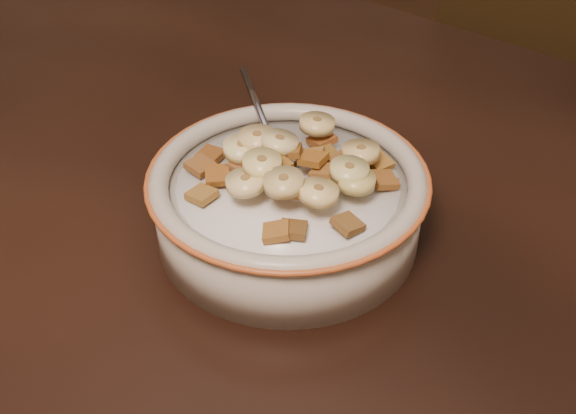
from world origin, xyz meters
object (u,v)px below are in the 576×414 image
Objects in this scene: chair at (505,157)px; cereal_bowl at (288,210)px; spoon at (277,157)px; table at (189,178)px.

chair is 4.55× the size of cereal_bowl.
chair is 18.98× the size of spoon.
cereal_bowl is at bearing -104.43° from chair.
cereal_bowl is 0.05m from spoon.
table is 26.07× the size of spoon.
table is at bearing -119.12° from chair.
chair is at bearing 91.10° from cereal_bowl.
spoon is (0.12, -0.00, 0.08)m from table.
cereal_bowl is 4.17× the size of spoon.
table is 0.14m from spoon.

